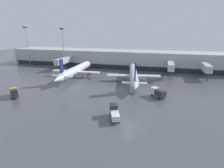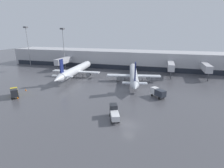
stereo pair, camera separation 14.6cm
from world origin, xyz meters
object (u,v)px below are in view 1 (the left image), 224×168
Objects in this scene: apron_light_mast_2 at (26,36)px; parked_jet_0 at (134,74)px; traffic_cone_1 at (17,97)px; apron_light_mast_0 at (63,37)px; service_truck_3 at (14,92)px; parked_jet_1 at (76,70)px; traffic_cone_0 at (26,90)px; service_truck_0 at (114,112)px; service_truck_2 at (158,92)px.

parked_jet_0 is at bearing -15.62° from apron_light_mast_2.
apron_light_mast_0 reaches higher than traffic_cone_1.
service_truck_3 is (-31.88, -26.99, -1.25)m from parked_jet_0.
service_truck_3 is at bearing 153.41° from traffic_cone_1.
apron_light_mast_0 is at bearing 143.86° from service_truck_3.
parked_jet_1 is 44.40m from apron_light_mast_2.
parked_jet_1 is 1.69× the size of apron_light_mast_2.
parked_jet_0 is at bearing -94.09° from parked_jet_1.
parked_jet_1 reaches higher than traffic_cone_0.
service_truck_3 is at bearing 59.29° from service_truck_0.
service_truck_2 is at bearing 7.58° from traffic_cone_0.
apron_light_mast_2 reaches higher than traffic_cone_0.
apron_light_mast_0 is at bearing 39.66° from parked_jet_1.
parked_jet_0 is 1.75× the size of apron_light_mast_2.
parked_jet_0 is 67.48m from apron_light_mast_2.
service_truck_2 is (9.14, 16.46, 0.10)m from service_truck_0.
apron_light_mast_0 reaches higher than service_truck_3.
parked_jet_0 is 39.28m from traffic_cone_0.
traffic_cone_1 is 46.66m from apron_light_mast_0.
parked_jet_1 reaches higher than service_truck_3.
apron_light_mast_0 is at bearing 58.46° from parked_jet_0.
traffic_cone_1 is 0.04× the size of apron_light_mast_0.
traffic_cone_0 is at bearing 51.50° from service_truck_2.
parked_jet_1 is 7.64× the size of service_truck_2.
service_truck_0 is 63.34m from apron_light_mast_0.
parked_jet_0 reaches higher than service_truck_0.
apron_light_mast_2 is at bearing 173.59° from apron_light_mast_0.
service_truck_0 is 0.27× the size of apron_light_mast_0.
apron_light_mast_2 is (-33.64, 45.73, 16.31)m from traffic_cone_1.
apron_light_mast_0 is 0.96× the size of apron_light_mast_2.
service_truck_3 is at bearing 162.62° from parked_jet_1.
apron_light_mast_0 is at bearing 18.30° from service_truck_0.
apron_light_mast_0 reaches higher than service_truck_0.
parked_jet_0 reaches higher than service_truck_2.
apron_light_mast_0 is (-9.17, 42.98, 15.69)m from traffic_cone_1.
parked_jet_0 is 7.20× the size of service_truck_3.
parked_jet_0 is at bearing -20.68° from service_truck_0.
parked_jet_1 reaches higher than traffic_cone_1.
traffic_cone_1 is 0.04× the size of apron_light_mast_2.
parked_jet_1 is at bearing 80.40° from traffic_cone_1.
traffic_cone_1 is (1.92, -0.96, -1.18)m from service_truck_3.
parked_jet_0 is 7.90× the size of service_truck_2.
service_truck_0 is at bearing -7.51° from traffic_cone_1.
service_truck_0 is 82.74m from apron_light_mast_2.
service_truck_0 is 18.83m from service_truck_2.
traffic_cone_1 is at bearing 122.48° from parked_jet_0.
service_truck_0 is at bearing 170.77° from parked_jet_0.
service_truck_2 is 41.74m from traffic_cone_1.
service_truck_0 is 1.07× the size of service_truck_3.
traffic_cone_1 is (-39.83, -12.42, -1.22)m from service_truck_2.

